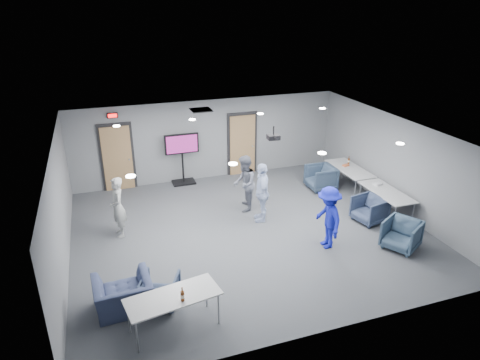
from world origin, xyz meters
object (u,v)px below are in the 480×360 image
object	(u,v)px
table_right_b	(386,193)
chair_right_c	(401,235)
person_a	(118,207)
bottle_right	(349,161)
chair_right_b	(370,209)
bottle_front	(182,296)
table_right_a	(350,169)
person_d	(328,218)
person_b	(244,184)
chair_right_a	(321,178)
person_c	(262,192)
tv_stand	(182,156)
projector	(274,137)
table_front_left	(173,298)
chair_front_b	(123,295)

from	to	relation	value
table_right_b	chair_right_c	bearing A→B (deg)	156.09
person_a	chair_right_c	bearing A→B (deg)	61.05
chair_right_c	bottle_right	size ratio (longest dim) A/B	3.10
chair_right_b	chair_right_c	world-z (taller)	chair_right_c
chair_right_b	bottle_right	bearing A→B (deg)	149.80
chair_right_c	bottle_front	xyz separation A→B (m)	(-5.68, -1.16, 0.46)
table_right_a	person_d	bearing A→B (deg)	139.81
person_b	chair_right_a	distance (m)	2.94
person_b	bottle_right	world-z (taller)	person_b
person_c	chair_right_a	world-z (taller)	person_c
person_b	person_c	bearing A→B (deg)	38.82
table_right_b	chair_right_b	bearing A→B (deg)	106.96
tv_stand	person_b	bearing A→B (deg)	-63.01
table_right_b	bottle_right	xyz separation A→B (m)	(0.18, 2.26, 0.14)
tv_stand	projector	xyz separation A→B (m)	(1.80, -3.31, 1.43)
person_d	bottle_front	world-z (taller)	person_d
person_b	table_right_a	distance (m)	3.69
person_d	chair_right_c	size ratio (longest dim) A/B	1.95
chair_right_a	table_front_left	distance (m)	7.50
projector	table_right_a	bearing A→B (deg)	23.71
person_c	person_d	world-z (taller)	person_c
person_d	chair_front_b	world-z (taller)	person_d
person_a	table_right_b	bearing A→B (deg)	75.15
table_right_a	tv_stand	world-z (taller)	tv_stand
chair_right_b	person_d	bearing A→B (deg)	-78.13
person_c	table_front_left	distance (m)	4.67
tv_stand	chair_front_b	bearing A→B (deg)	-112.51
chair_front_b	bottle_right	world-z (taller)	bottle_right
person_b	table_right_b	xyz separation A→B (m)	(3.68, -1.61, -0.14)
person_a	person_c	world-z (taller)	person_c
table_right_a	table_right_b	xyz separation A→B (m)	(0.00, -1.90, -0.00)
person_a	projector	world-z (taller)	projector
person_d	bottle_front	xyz separation A→B (m)	(-3.99, -1.83, 0.04)
person_a	tv_stand	distance (m)	3.65
person_a	table_right_a	world-z (taller)	person_a
person_d	chair_right_a	xyz separation A→B (m)	(1.59, 3.19, -0.41)
chair_right_b	bottle_front	size ratio (longest dim) A/B	2.82
table_front_left	bottle_front	xyz separation A→B (m)	(0.14, -0.18, 0.15)
person_a	chair_right_b	bearing A→B (deg)	72.54
chair_right_a	tv_stand	bearing A→B (deg)	-114.07
bottle_front	person_c	bearing A→B (deg)	50.89
person_b	chair_right_c	world-z (taller)	person_b
chair_right_a	bottle_front	distance (m)	7.52
person_b	projector	bearing A→B (deg)	54.19
bottle_right	projector	xyz separation A→B (m)	(-3.34, -1.44, 1.58)
person_d	chair_front_b	bearing A→B (deg)	-77.02
person_d	chair_right_a	size ratio (longest dim) A/B	1.87
table_front_left	projector	distance (m)	5.13
chair_right_a	bottle_right	xyz separation A→B (m)	(1.01, 0.03, 0.44)
person_b	chair_right_b	xyz separation A→B (m)	(3.03, -1.81, -0.46)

